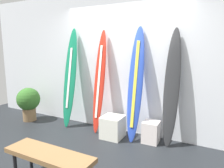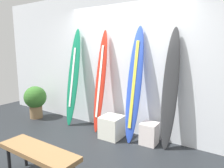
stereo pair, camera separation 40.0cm
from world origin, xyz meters
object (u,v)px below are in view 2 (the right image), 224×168
(surfboard_emerald, at_px, (73,78))
(bench, at_px, (38,153))
(potted_plant, at_px, (35,99))
(display_block_center, at_px, (149,134))
(display_block_left, at_px, (112,127))
(surfboard_charcoal, at_px, (170,90))
(surfboard_cobalt, at_px, (134,84))
(surfboard_crimson, at_px, (100,82))

(surfboard_emerald, xyz_separation_m, bench, (1.09, -1.76, -0.65))
(surfboard_emerald, relative_size, bench, 1.78)
(potted_plant, distance_m, bench, 2.63)
(display_block_center, bearing_deg, display_block_left, -168.52)
(surfboard_emerald, bearing_deg, surfboard_charcoal, 1.40)
(surfboard_emerald, xyz_separation_m, surfboard_cobalt, (1.49, -0.00, 0.01))
(display_block_center, bearing_deg, surfboard_charcoal, 10.95)
(surfboard_charcoal, distance_m, display_block_center, 0.86)
(surfboard_crimson, relative_size, display_block_left, 4.93)
(display_block_left, height_order, potted_plant, potted_plant)
(surfboard_emerald, distance_m, potted_plant, 1.22)
(surfboard_charcoal, bearing_deg, bench, -119.60)
(bench, bearing_deg, surfboard_crimson, 101.63)
(surfboard_crimson, xyz_separation_m, potted_plant, (-1.77, -0.24, -0.54))
(surfboard_crimson, height_order, display_block_left, surfboard_crimson)
(bench, bearing_deg, display_block_left, 89.32)
(surfboard_crimson, bearing_deg, bench, -78.37)
(display_block_center, distance_m, bench, 1.91)
(surfboard_crimson, bearing_deg, potted_plant, -172.18)
(potted_plant, bearing_deg, display_block_left, 2.04)
(surfboard_emerald, distance_m, display_block_center, 1.99)
(surfboard_charcoal, height_order, display_block_center, surfboard_charcoal)
(surfboard_cobalt, bearing_deg, surfboard_crimson, 178.59)
(surfboard_cobalt, relative_size, surfboard_charcoal, 1.03)
(surfboard_crimson, distance_m, potted_plant, 1.87)
(surfboard_emerald, xyz_separation_m, display_block_center, (1.81, -0.01, -0.84))
(display_block_left, bearing_deg, surfboard_charcoal, 11.32)
(potted_plant, height_order, bench, potted_plant)
(display_block_left, xyz_separation_m, bench, (-0.02, -1.61, 0.18))
(display_block_center, bearing_deg, surfboard_emerald, 179.72)
(surfboard_charcoal, xyz_separation_m, potted_plant, (-3.17, -0.28, -0.54))
(display_block_center, relative_size, bench, 0.33)
(surfboard_cobalt, relative_size, display_block_center, 5.41)
(display_block_center, xyz_separation_m, potted_plant, (-2.86, -0.22, 0.27))
(surfboard_crimson, xyz_separation_m, surfboard_cobalt, (0.77, -0.02, 0.04))
(potted_plant, bearing_deg, surfboard_cobalt, 5.04)
(display_block_left, distance_m, potted_plant, 2.17)
(surfboard_charcoal, height_order, bench, surfboard_charcoal)
(surfboard_charcoal, bearing_deg, potted_plant, -174.96)
(display_block_left, bearing_deg, surfboard_crimson, 156.65)
(surfboard_cobalt, bearing_deg, display_block_left, -159.07)
(surfboard_cobalt, relative_size, potted_plant, 2.68)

